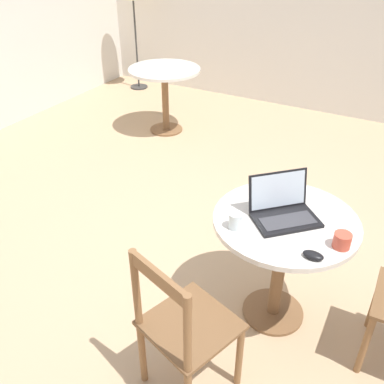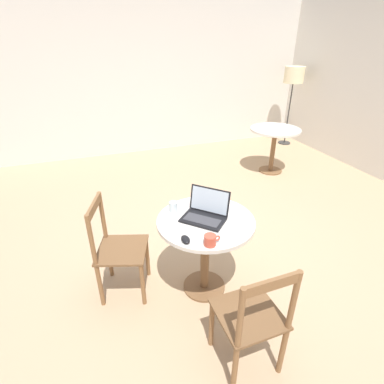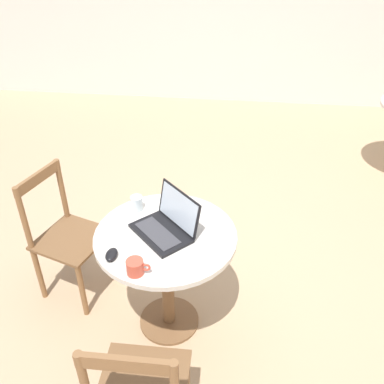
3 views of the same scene
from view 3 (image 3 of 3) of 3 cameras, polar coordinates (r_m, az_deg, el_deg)
The scene contains 7 objects.
ground_plane at distance 3.24m, azimuth 3.57°, elevation -9.52°, with size 16.00×16.00×0.00m, color tan.
cafe_table_near at distance 2.45m, azimuth -3.43°, elevation -8.27°, with size 0.79×0.79×0.73m.
chair_near_left at distance 2.89m, azimuth -16.40°, elevation -5.72°, with size 0.51×0.51×0.89m.
laptop at distance 2.34m, azimuth -3.43°, elevation -4.41°, with size 0.42×0.42×0.22m.
mouse at distance 2.24m, azimuth -10.69°, elevation -8.19°, with size 0.06×0.10×0.03m.
mug at distance 2.13m, azimuth -7.55°, elevation -9.89°, with size 0.12×0.09×0.08m.
drinking_glass at distance 2.53m, azimuth -7.38°, elevation -1.48°, with size 0.07×0.07×0.09m.
Camera 3 is at (0.08, -2.34, 2.23)m, focal length 40.00 mm.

